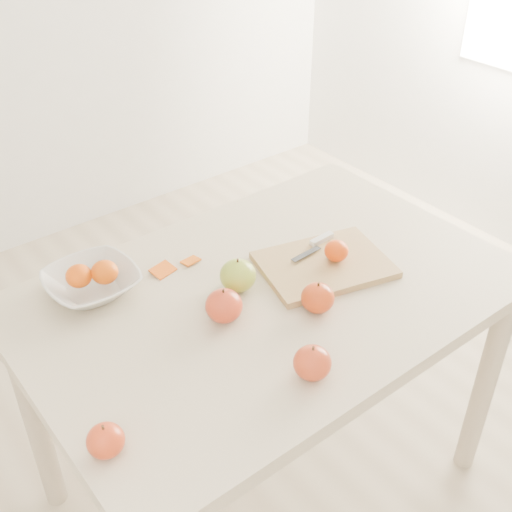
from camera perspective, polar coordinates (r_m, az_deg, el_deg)
ground at (r=2.12m, az=0.88°, el=-19.15°), size 3.50×3.50×0.00m
table at (r=1.64m, az=1.09°, el=-5.64°), size 1.20×0.80×0.75m
cutting_board at (r=1.65m, az=6.08°, el=-0.78°), size 0.37×0.31×0.02m
board_tangerine at (r=1.64m, az=7.16°, el=0.47°), size 0.06×0.06×0.05m
fruit_bowl at (r=1.60m, az=-14.37°, el=-2.33°), size 0.22×0.22×0.05m
bowl_tangerine_near at (r=1.59m, az=-15.47°, el=-1.72°), size 0.06×0.06×0.06m
bowl_tangerine_far at (r=1.58m, az=-13.31°, el=-1.39°), size 0.07×0.07×0.06m
orange_peel_a at (r=1.65m, az=-8.26°, el=-1.35°), size 0.07×0.06×0.01m
orange_peel_b at (r=1.67m, az=-5.82°, el=-0.49°), size 0.05×0.04×0.01m
paring_knife at (r=1.71m, az=5.64°, el=1.30°), size 0.17×0.05×0.01m
apple_green at (r=1.55m, az=-1.62°, el=-1.74°), size 0.09×0.09×0.08m
apple_red_d at (r=1.23m, az=-13.22°, el=-15.68°), size 0.07×0.07×0.06m
apple_red_b at (r=1.46m, az=-2.87°, el=-4.44°), size 0.09×0.09×0.08m
apple_red_c at (r=1.33m, az=5.03°, el=-9.44°), size 0.08×0.08×0.07m
apple_red_e at (r=1.50m, az=5.50°, el=-3.72°), size 0.08×0.08×0.07m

